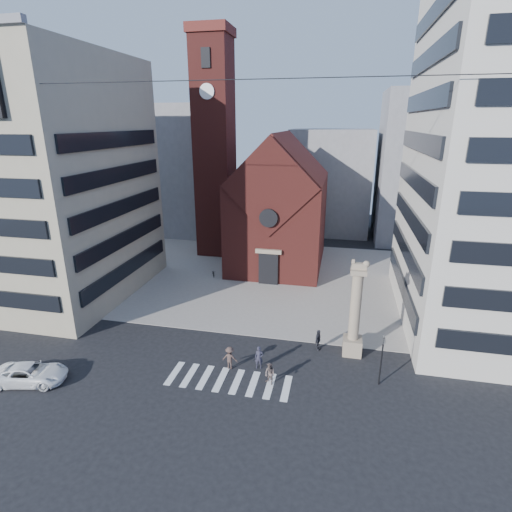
% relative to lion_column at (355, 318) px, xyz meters
% --- Properties ---
extents(ground, '(120.00, 120.00, 0.00)m').
position_rel_lion_column_xyz_m(ground, '(-10.01, -3.00, -3.46)').
color(ground, black).
rests_on(ground, ground).
extents(piazza, '(46.00, 30.00, 0.05)m').
position_rel_lion_column_xyz_m(piazza, '(-10.01, 16.00, -3.43)').
color(piazza, '#9C958D').
rests_on(piazza, ground).
extents(zebra_crossing, '(10.20, 3.20, 0.01)m').
position_rel_lion_column_xyz_m(zebra_crossing, '(-9.46, -6.00, -3.45)').
color(zebra_crossing, white).
rests_on(zebra_crossing, ground).
extents(church, '(12.00, 16.65, 18.00)m').
position_rel_lion_column_xyz_m(church, '(-10.01, 22.04, 4.53)').
color(church, maroon).
rests_on(church, ground).
extents(campanile, '(5.50, 5.50, 31.20)m').
position_rel_lion_column_xyz_m(campanile, '(-20.01, 25.00, 12.28)').
color(campanile, maroon).
rests_on(campanile, ground).
extents(building_left, '(18.00, 20.00, 26.00)m').
position_rel_lion_column_xyz_m(building_left, '(-34.01, 7.00, 9.54)').
color(building_left, gray).
rests_on(building_left, ground).
extents(bg_block_left, '(16.00, 14.00, 22.00)m').
position_rel_lion_column_xyz_m(bg_block_left, '(-30.01, 37.00, 7.54)').
color(bg_block_left, gray).
rests_on(bg_block_left, ground).
extents(bg_block_mid, '(14.00, 12.00, 18.00)m').
position_rel_lion_column_xyz_m(bg_block_mid, '(-4.01, 42.00, 5.54)').
color(bg_block_mid, gray).
rests_on(bg_block_mid, ground).
extents(bg_block_right, '(16.00, 14.00, 24.00)m').
position_rel_lion_column_xyz_m(bg_block_right, '(11.99, 39.00, 8.54)').
color(bg_block_right, gray).
rests_on(bg_block_right, ground).
extents(lion_column, '(1.63, 1.60, 8.68)m').
position_rel_lion_column_xyz_m(lion_column, '(0.00, 0.00, 0.00)').
color(lion_column, tan).
rests_on(lion_column, ground).
extents(traffic_light, '(0.13, 0.16, 4.30)m').
position_rel_lion_column_xyz_m(traffic_light, '(1.99, -4.00, -1.17)').
color(traffic_light, black).
rests_on(traffic_light, ground).
extents(white_car, '(5.88, 3.66, 1.52)m').
position_rel_lion_column_xyz_m(white_car, '(-24.43, -9.44, -2.70)').
color(white_car, white).
rests_on(white_car, ground).
extents(pedestrian_0, '(0.73, 0.51, 1.94)m').
position_rel_lion_column_xyz_m(pedestrian_0, '(-7.49, -3.83, -2.49)').
color(pedestrian_0, '#282737').
rests_on(pedestrian_0, ground).
extents(pedestrian_1, '(1.09, 1.02, 1.78)m').
position_rel_lion_column_xyz_m(pedestrian_1, '(-6.25, -5.71, -2.57)').
color(pedestrian_1, '#61524E').
rests_on(pedestrian_1, ground).
extents(pedestrian_2, '(0.77, 1.22, 1.93)m').
position_rel_lion_column_xyz_m(pedestrian_2, '(-2.96, 0.00, -2.49)').
color(pedestrian_2, '#24252C').
rests_on(pedestrian_2, ground).
extents(pedestrian_3, '(1.27, 0.74, 1.96)m').
position_rel_lion_column_xyz_m(pedestrian_3, '(-9.81, -4.38, -2.48)').
color(pedestrian_3, '#44332D').
rests_on(pedestrian_3, ground).
extents(scooter_0, '(1.12, 1.67, 0.83)m').
position_rel_lion_column_xyz_m(scooter_0, '(-17.46, 14.87, -2.99)').
color(scooter_0, black).
rests_on(scooter_0, piazza).
extents(scooter_1, '(0.99, 1.58, 0.92)m').
position_rel_lion_column_xyz_m(scooter_1, '(-15.73, 14.87, -2.95)').
color(scooter_1, black).
rests_on(scooter_1, piazza).
extents(scooter_2, '(1.12, 1.67, 0.83)m').
position_rel_lion_column_xyz_m(scooter_2, '(-13.99, 14.87, -2.99)').
color(scooter_2, black).
rests_on(scooter_2, piazza).
extents(scooter_3, '(0.99, 1.58, 0.92)m').
position_rel_lion_column_xyz_m(scooter_3, '(-12.26, 14.87, -2.95)').
color(scooter_3, black).
rests_on(scooter_3, piazza).
extents(scooter_4, '(1.12, 1.67, 0.83)m').
position_rel_lion_column_xyz_m(scooter_4, '(-10.52, 14.87, -2.99)').
color(scooter_4, black).
rests_on(scooter_4, piazza).
extents(scooter_5, '(0.99, 1.58, 0.92)m').
position_rel_lion_column_xyz_m(scooter_5, '(-8.79, 14.87, -2.95)').
color(scooter_5, black).
rests_on(scooter_5, piazza).
extents(scooter_6, '(1.12, 1.67, 0.83)m').
position_rel_lion_column_xyz_m(scooter_6, '(-7.06, 14.87, -2.99)').
color(scooter_6, black).
rests_on(scooter_6, piazza).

